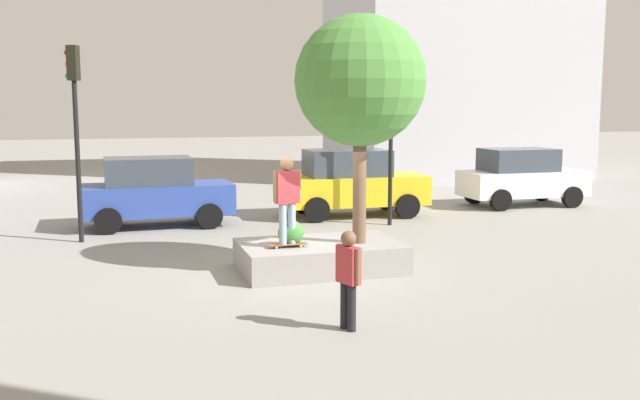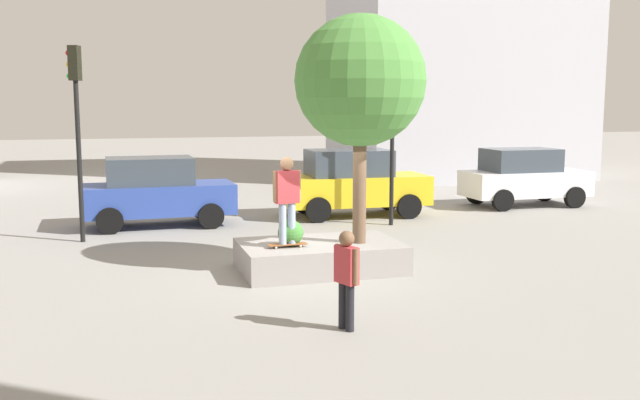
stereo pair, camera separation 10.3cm
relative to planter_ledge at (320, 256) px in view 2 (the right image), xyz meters
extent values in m
plane|color=gray|center=(-0.30, -0.21, -0.30)|extent=(120.00, 120.00, 0.00)
cube|color=gray|center=(0.00, 0.00, 0.00)|extent=(3.33, 2.10, 0.59)
cylinder|color=brown|center=(0.78, -0.24, 1.60)|extent=(0.28, 0.28, 2.61)
sphere|color=#4C8C3D|center=(0.78, -0.24, 3.65)|extent=(2.68, 2.68, 2.68)
sphere|color=#3D7A33|center=(-0.66, -0.12, 0.56)|extent=(0.53, 0.53, 0.53)
cube|color=brown|center=(-0.78, -0.29, 0.36)|extent=(0.80, 0.22, 0.02)
sphere|color=beige|center=(-1.03, -0.38, 0.32)|extent=(0.06, 0.06, 0.06)
sphere|color=beige|center=(-1.03, -0.21, 0.32)|extent=(0.06, 0.06, 0.06)
sphere|color=beige|center=(-0.52, -0.37, 0.32)|extent=(0.06, 0.06, 0.06)
sphere|color=beige|center=(-0.52, -0.21, 0.32)|extent=(0.06, 0.06, 0.06)
cylinder|color=#8C9EB7|center=(-0.68, -0.28, 0.79)|extent=(0.15, 0.15, 0.84)
cylinder|color=#8C9EB7|center=(-0.88, -0.31, 0.79)|extent=(0.15, 0.15, 0.84)
cube|color=#B23338|center=(-0.78, -0.29, 1.53)|extent=(0.50, 0.27, 0.65)
cylinder|color=#9E7251|center=(-0.53, -0.26, 1.55)|extent=(0.10, 0.10, 0.62)
cylinder|color=#9E7251|center=(-1.02, -0.33, 1.55)|extent=(0.10, 0.10, 0.62)
sphere|color=#9E7251|center=(-0.78, -0.29, 1.99)|extent=(0.27, 0.27, 0.27)
cube|color=#2D479E|center=(-2.91, 6.47, 0.49)|extent=(4.28, 1.86, 0.85)
cube|color=#38424C|center=(-3.12, 6.46, 1.30)|extent=(2.41, 1.61, 0.76)
cylinder|color=black|center=(-1.56, 7.38, 0.06)|extent=(0.73, 0.22, 0.72)
cylinder|color=black|center=(-1.53, 5.60, 0.06)|extent=(0.73, 0.22, 0.72)
cylinder|color=black|center=(-4.28, 7.34, 0.06)|extent=(0.73, 0.22, 0.72)
cylinder|color=black|center=(-4.25, 5.55, 0.06)|extent=(0.73, 0.22, 0.72)
cube|color=gold|center=(3.10, 6.63, 0.53)|extent=(4.52, 2.04, 0.89)
cube|color=#38424C|center=(2.87, 6.64, 1.37)|extent=(2.56, 1.74, 0.80)
cylinder|color=black|center=(4.56, 7.51, 0.08)|extent=(0.77, 0.25, 0.76)
cylinder|color=black|center=(4.49, 5.64, 0.08)|extent=(0.77, 0.25, 0.76)
cylinder|color=black|center=(1.71, 7.62, 0.08)|extent=(0.77, 0.25, 0.76)
cylinder|color=black|center=(1.64, 5.75, 0.08)|extent=(0.77, 0.25, 0.76)
cube|color=white|center=(9.38, 7.03, 0.49)|extent=(4.25, 1.83, 0.85)
cube|color=#38424C|center=(9.17, 7.03, 1.29)|extent=(2.39, 1.59, 0.76)
cylinder|color=black|center=(10.75, 7.90, 0.06)|extent=(0.72, 0.22, 0.72)
cylinder|color=black|center=(10.73, 6.12, 0.06)|extent=(0.72, 0.22, 0.72)
cylinder|color=black|center=(8.04, 7.93, 0.06)|extent=(0.72, 0.22, 0.72)
cylinder|color=black|center=(8.02, 6.15, 0.06)|extent=(0.72, 0.22, 0.72)
cylinder|color=black|center=(3.54, 4.75, 1.50)|extent=(0.12, 0.12, 3.59)
cube|color=black|center=(3.54, 4.75, 3.72)|extent=(0.33, 0.30, 0.85)
sphere|color=red|center=(3.58, 4.90, 3.97)|extent=(0.14, 0.14, 0.14)
sphere|color=gold|center=(3.58, 4.90, 3.69)|extent=(0.14, 0.14, 0.14)
sphere|color=green|center=(3.58, 4.90, 3.41)|extent=(0.14, 0.14, 0.14)
cylinder|color=black|center=(-4.91, 4.65, 1.72)|extent=(0.12, 0.12, 4.04)
cube|color=black|center=(-4.91, 4.65, 4.17)|extent=(0.32, 0.35, 0.85)
sphere|color=red|center=(-5.05, 4.70, 4.41)|extent=(0.14, 0.14, 0.14)
sphere|color=gold|center=(-5.05, 4.70, 4.13)|extent=(0.14, 0.14, 0.14)
sphere|color=green|center=(-5.05, 4.70, 3.85)|extent=(0.14, 0.14, 0.14)
cylinder|color=black|center=(-0.75, -3.80, 0.07)|extent=(0.14, 0.14, 0.74)
cylinder|color=black|center=(-0.69, -3.97, 0.07)|extent=(0.14, 0.14, 0.74)
cube|color=#B23338|center=(-0.72, -3.89, 0.73)|extent=(0.31, 0.45, 0.58)
cylinder|color=brown|center=(-0.79, -3.68, 0.75)|extent=(0.09, 0.09, 0.55)
cylinder|color=brown|center=(-0.65, -4.09, 0.75)|extent=(0.09, 0.09, 0.55)
sphere|color=brown|center=(-0.72, -3.89, 1.14)|extent=(0.24, 0.24, 0.24)
camera|label=1|loc=(-4.18, -13.83, 3.18)|focal=39.43mm
camera|label=2|loc=(-4.08, -13.86, 3.18)|focal=39.43mm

